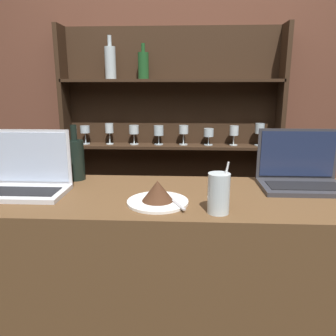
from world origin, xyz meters
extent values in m
cube|color=brown|center=(0.00, 0.27, 0.50)|extent=(1.70, 0.54, 1.00)
cube|color=brown|center=(0.00, 1.47, 1.35)|extent=(7.00, 0.06, 2.70)
cube|color=#332114|center=(-0.85, 1.35, 0.91)|extent=(0.03, 0.18, 1.81)
cube|color=#332114|center=(0.65, 1.35, 0.91)|extent=(0.03, 0.18, 1.81)
cube|color=#332114|center=(-0.10, 1.43, 0.91)|extent=(1.53, 0.02, 1.81)
cube|color=#332114|center=(-0.10, 1.35, 0.54)|extent=(1.49, 0.18, 0.02)
cube|color=#332114|center=(-0.10, 1.35, 1.00)|extent=(1.49, 0.18, 0.02)
cube|color=#332114|center=(-0.10, 1.35, 1.45)|extent=(1.49, 0.18, 0.02)
cylinder|color=silver|center=(-0.72, 1.35, 1.01)|extent=(0.06, 0.06, 0.01)
cylinder|color=silver|center=(-0.72, 1.35, 1.05)|extent=(0.01, 0.01, 0.08)
cylinder|color=silver|center=(-0.72, 1.35, 1.11)|extent=(0.07, 0.07, 0.05)
cylinder|color=silver|center=(-0.54, 1.35, 1.01)|extent=(0.05, 0.05, 0.01)
cylinder|color=silver|center=(-0.54, 1.35, 1.05)|extent=(0.01, 0.01, 0.08)
cylinder|color=silver|center=(-0.54, 1.35, 1.12)|extent=(0.06, 0.06, 0.07)
cylinder|color=silver|center=(-0.36, 1.35, 1.01)|extent=(0.06, 0.06, 0.01)
cylinder|color=silver|center=(-0.36, 1.35, 1.05)|extent=(0.01, 0.01, 0.07)
cylinder|color=silver|center=(-0.36, 1.35, 1.11)|extent=(0.07, 0.07, 0.06)
cylinder|color=silver|center=(-0.19, 1.35, 1.01)|extent=(0.06, 0.06, 0.01)
cylinder|color=silver|center=(-0.19, 1.35, 1.04)|extent=(0.01, 0.01, 0.06)
cylinder|color=silver|center=(-0.19, 1.35, 1.11)|extent=(0.07, 0.07, 0.07)
cylinder|color=silver|center=(-0.01, 1.35, 1.01)|extent=(0.06, 0.06, 0.01)
cylinder|color=silver|center=(-0.01, 1.35, 1.05)|extent=(0.01, 0.01, 0.07)
cylinder|color=silver|center=(-0.01, 1.35, 1.12)|extent=(0.07, 0.07, 0.06)
cylinder|color=silver|center=(0.17, 1.35, 1.01)|extent=(0.06, 0.06, 0.01)
cylinder|color=silver|center=(0.17, 1.35, 1.04)|extent=(0.01, 0.01, 0.06)
cylinder|color=silver|center=(0.17, 1.35, 1.10)|extent=(0.07, 0.07, 0.06)
cylinder|color=silver|center=(0.34, 1.35, 1.01)|extent=(0.06, 0.06, 0.01)
cylinder|color=silver|center=(0.34, 1.35, 1.05)|extent=(0.01, 0.01, 0.07)
cylinder|color=silver|center=(0.34, 1.35, 1.11)|extent=(0.06, 0.06, 0.07)
cylinder|color=silver|center=(0.52, 1.35, 1.01)|extent=(0.06, 0.06, 0.01)
cylinder|color=silver|center=(0.52, 1.35, 1.05)|extent=(0.01, 0.01, 0.08)
cylinder|color=silver|center=(0.52, 1.35, 1.13)|extent=(0.06, 0.06, 0.07)
cylinder|color=#1E4C23|center=(-0.29, 1.35, 1.55)|extent=(0.07, 0.07, 0.17)
cylinder|color=#1E4C23|center=(-0.29, 1.35, 1.66)|extent=(0.03, 0.03, 0.06)
cylinder|color=#B2C1C6|center=(-0.51, 1.35, 1.57)|extent=(0.07, 0.07, 0.21)
cylinder|color=#B2C1C6|center=(-0.51, 1.35, 1.71)|extent=(0.03, 0.03, 0.07)
cube|color=silver|center=(-0.63, 0.23, 1.01)|extent=(0.32, 0.20, 0.02)
cube|color=black|center=(-0.63, 0.22, 1.02)|extent=(0.27, 0.11, 0.00)
cube|color=silver|center=(-0.63, 0.33, 1.13)|extent=(0.32, 0.00, 0.23)
cube|color=silver|center=(-0.63, 0.32, 1.13)|extent=(0.29, 0.01, 0.21)
cube|color=#333338|center=(0.49, 0.36, 1.01)|extent=(0.34, 0.22, 0.02)
cube|color=black|center=(0.49, 0.35, 1.02)|extent=(0.29, 0.12, 0.00)
cube|color=#333338|center=(0.49, 0.47, 1.12)|extent=(0.34, 0.00, 0.22)
cube|color=#1E2847|center=(0.49, 0.47, 1.12)|extent=(0.32, 0.01, 0.20)
cylinder|color=white|center=(-0.10, 0.17, 1.00)|extent=(0.22, 0.22, 0.01)
cone|color=#422616|center=(-0.10, 0.17, 1.04)|extent=(0.11, 0.11, 0.07)
cube|color=#B7B7BC|center=(-0.04, 0.15, 1.01)|extent=(0.08, 0.16, 0.00)
cylinder|color=silver|center=(0.11, 0.08, 1.06)|extent=(0.07, 0.07, 0.14)
cylinder|color=white|center=(0.13, 0.08, 1.08)|extent=(0.04, 0.01, 0.18)
cylinder|color=black|center=(-0.49, 0.46, 1.09)|extent=(0.08, 0.08, 0.18)
cylinder|color=black|center=(-0.49, 0.46, 1.21)|extent=(0.03, 0.03, 0.07)
camera|label=1|loc=(0.00, -0.96, 1.41)|focal=35.00mm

